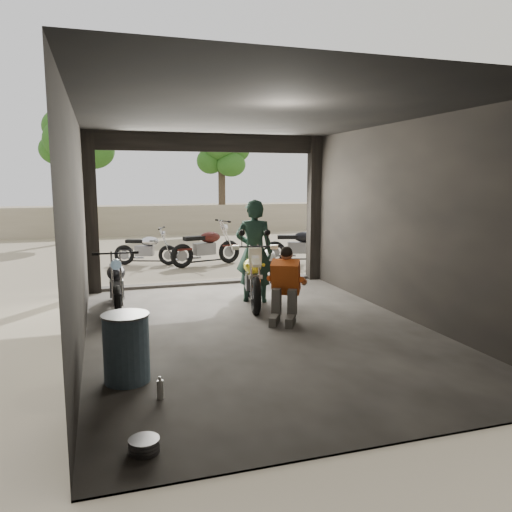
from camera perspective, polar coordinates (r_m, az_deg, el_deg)
ground at (r=7.65m, az=0.26°, el=-8.52°), size 80.00×80.00×0.00m
garage at (r=7.89m, az=-0.93°, el=1.51°), size 7.00×7.13×3.20m
boundary_wall at (r=21.15m, az=-11.30°, el=4.04°), size 18.00×0.30×1.20m
tree_left at (r=19.56m, az=-20.13°, el=13.25°), size 2.20×2.20×5.60m
tree_right at (r=21.59m, az=-3.97°, el=12.14°), size 2.20×2.20×5.00m
main_bike at (r=9.03m, az=-0.48°, el=-1.97°), size 1.06×1.89×1.19m
left_bike at (r=8.98m, az=-15.68°, el=-2.62°), size 0.69×1.65×1.11m
outside_bike_a at (r=13.62m, az=-12.46°, el=1.10°), size 1.62×1.08×1.02m
outside_bike_b at (r=13.26m, az=-5.73°, el=1.45°), size 1.90×1.18×1.19m
outside_bike_c at (r=13.56m, az=5.03°, el=1.55°), size 1.84×1.15×1.16m
rider at (r=9.18m, az=-0.20°, el=0.52°), size 0.83×0.71×1.92m
mechanic at (r=7.94m, az=3.28°, el=-3.55°), size 0.91×0.99×1.16m
stool at (r=10.67m, az=1.14°, el=-1.17°), size 0.37×0.37×0.51m
helmet at (r=10.65m, az=1.43°, el=0.01°), size 0.36×0.37×0.29m
oil_drum at (r=5.85m, az=-14.58°, el=-10.26°), size 0.58×0.58×0.79m
sign_post at (r=11.09m, az=14.83°, el=5.96°), size 0.87×0.08×2.62m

